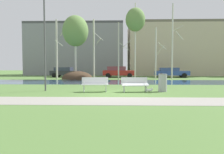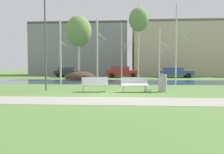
{
  "view_description": "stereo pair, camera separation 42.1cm",
  "coord_description": "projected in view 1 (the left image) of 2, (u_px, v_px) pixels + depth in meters",
  "views": [
    {
      "loc": [
        0.17,
        -11.41,
        1.52
      ],
      "look_at": [
        -0.2,
        1.78,
        0.85
      ],
      "focal_mm": 33.24,
      "sensor_mm": 36.0,
      "label": 1
    },
    {
      "loc": [
        0.59,
        -11.39,
        1.52
      ],
      "look_at": [
        -0.2,
        1.78,
        0.85
      ],
      "focal_mm": 33.24,
      "sensor_mm": 36.0,
      "label": 2
    }
  ],
  "objects": [
    {
      "name": "ground_plane",
      "position": [
        116.0,
        81.0,
        21.46
      ],
      "size": [
        120.0,
        120.0,
        0.0
      ],
      "primitive_type": "plane",
      "color": "#517538"
    },
    {
      "name": "paved_path_strip",
      "position": [
        114.0,
        101.0,
        9.14
      ],
      "size": [
        60.0,
        2.15,
        0.01
      ],
      "primitive_type": "cube",
      "color": "gray",
      "rests_on": "ground"
    },
    {
      "name": "river_band",
      "position": [
        116.0,
        82.0,
        20.39
      ],
      "size": [
        80.0,
        6.01,
        0.01
      ],
      "primitive_type": "cube",
      "color": "#33516B",
      "rests_on": "ground"
    },
    {
      "name": "soil_mound",
      "position": [
        77.0,
        79.0,
        25.04
      ],
      "size": [
        3.76,
        3.01,
        1.94
      ],
      "primitive_type": "ellipsoid",
      "color": "#423021",
      "rests_on": "ground"
    },
    {
      "name": "bench_left",
      "position": [
        95.0,
        84.0,
        12.46
      ],
      "size": [
        1.64,
        0.7,
        0.87
      ],
      "color": "silver",
      "rests_on": "ground"
    },
    {
      "name": "bench_right",
      "position": [
        135.0,
        84.0,
        12.39
      ],
      "size": [
        1.64,
        0.7,
        0.87
      ],
      "color": "silver",
      "rests_on": "ground"
    },
    {
      "name": "trash_bin",
      "position": [
        163.0,
        83.0,
        12.51
      ],
      "size": [
        0.54,
        0.54,
        1.08
      ],
      "color": "#999B9E",
      "rests_on": "ground"
    },
    {
      "name": "seagull",
      "position": [
        150.0,
        90.0,
        12.23
      ],
      "size": [
        0.46,
        0.17,
        0.27
      ],
      "color": "white",
      "rests_on": "ground"
    },
    {
      "name": "streetlamp",
      "position": [
        44.0,
        26.0,
        12.78
      ],
      "size": [
        0.32,
        0.32,
        6.15
      ],
      "color": "#4C4C51",
      "rests_on": "ground"
    },
    {
      "name": "birch_far_left",
      "position": [
        57.0,
        49.0,
        25.94
      ],
      "size": [
        1.17,
        1.87,
        7.36
      ],
      "color": "beige",
      "rests_on": "ground"
    },
    {
      "name": "birch_left",
      "position": [
        75.0,
        31.0,
        24.69
      ],
      "size": [
        3.06,
        3.06,
        7.6
      ],
      "color": "beige",
      "rests_on": "ground"
    },
    {
      "name": "birch_center_left",
      "position": [
        94.0,
        49.0,
        25.72
      ],
      "size": [
        1.27,
        2.06,
        7.35
      ],
      "color": "beige",
      "rests_on": "ground"
    },
    {
      "name": "birch_center",
      "position": [
        119.0,
        51.0,
        24.62
      ],
      "size": [
        1.5,
        2.66,
        6.72
      ],
      "color": "#BCB7A8",
      "rests_on": "ground"
    },
    {
      "name": "birch_center_right",
      "position": [
        135.0,
        20.0,
        25.27
      ],
      "size": [
        2.39,
        2.39,
        9.28
      ],
      "color": "beige",
      "rests_on": "ground"
    },
    {
      "name": "birch_right",
      "position": [
        156.0,
        53.0,
        25.59
      ],
      "size": [
        1.38,
        2.31,
        6.33
      ],
      "color": "beige",
      "rests_on": "ground"
    },
    {
      "name": "birch_far_right",
      "position": [
        173.0,
        41.0,
        25.74
      ],
      "size": [
        1.46,
        2.62,
        9.3
      ],
      "color": "beige",
      "rests_on": "ground"
    },
    {
      "name": "parked_van_nearest_dark",
      "position": [
        65.0,
        72.0,
        29.45
      ],
      "size": [
        4.3,
        2.22,
        1.42
      ],
      "color": "#282B30",
      "rests_on": "ground"
    },
    {
      "name": "parked_sedan_second_red",
      "position": [
        119.0,
        72.0,
        28.66
      ],
      "size": [
        4.52,
        2.25,
        1.54
      ],
      "color": "maroon",
      "rests_on": "ground"
    },
    {
      "name": "parked_hatch_third_blue",
      "position": [
        171.0,
        72.0,
        28.77
      ],
      "size": [
        4.71,
        2.3,
        1.36
      ],
      "color": "#2D4793",
      "rests_on": "ground"
    },
    {
      "name": "building_grey_warehouse",
      "position": [
        76.0,
        50.0,
        38.05
      ],
      "size": [
        16.95,
        6.96,
        9.13
      ],
      "color": "gray",
      "rests_on": "ground"
    },
    {
      "name": "building_beige_block",
      "position": [
        174.0,
        50.0,
        37.33
      ],
      "size": [
        16.22,
        9.78,
        8.91
      ],
      "color": "#BCAD8E",
      "rests_on": "ground"
    }
  ]
}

